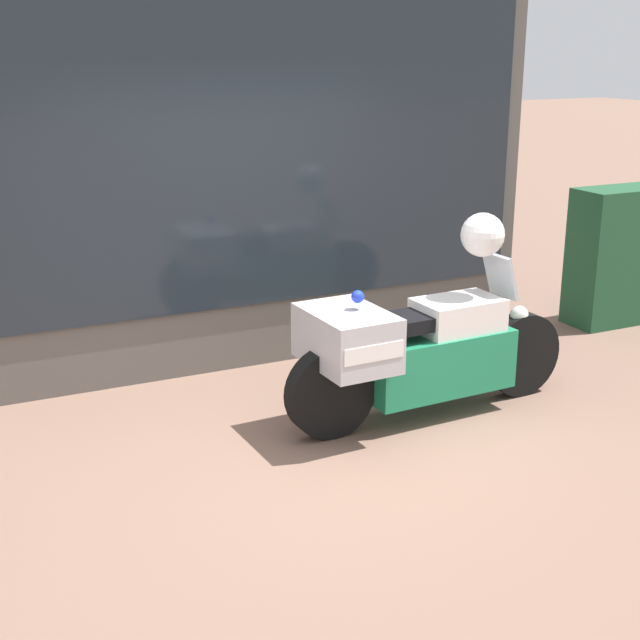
{
  "coord_description": "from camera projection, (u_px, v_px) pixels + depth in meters",
  "views": [
    {
      "loc": [
        -2.27,
        -4.86,
        2.63
      ],
      "look_at": [
        0.43,
        0.78,
        0.68
      ],
      "focal_mm": 50.0,
      "sensor_mm": 36.0,
      "label": 1
    }
  ],
  "objects": [
    {
      "name": "paramedic_motorcycle",
      "position": [
        413.0,
        350.0,
        6.37
      ],
      "size": [
        2.33,
        0.75,
        1.15
      ],
      "rotation": [
        0.0,
        0.0,
        0.04
      ],
      "color": "black",
      "rests_on": "ground"
    },
    {
      "name": "white_helmet",
      "position": [
        483.0,
        235.0,
        6.39
      ],
      "size": [
        0.32,
        0.32,
        0.32
      ],
      "primitive_type": "sphere",
      "color": "white",
      "rests_on": "paramedic_motorcycle"
    },
    {
      "name": "shop_building",
      "position": [
        154.0,
        142.0,
        6.89
      ],
      "size": [
        5.89,
        0.55,
        3.76
      ],
      "color": "#56514C",
      "rests_on": "ground"
    },
    {
      "name": "ground_plane",
      "position": [
        312.0,
        457.0,
        5.91
      ],
      "size": [
        60.0,
        60.0,
        0.0
      ],
      "primitive_type": "plane",
      "color": "#7A5B4C"
    },
    {
      "name": "window_display",
      "position": [
        251.0,
        302.0,
        7.66
      ],
      "size": [
        4.53,
        0.3,
        2.11
      ],
      "color": "slate",
      "rests_on": "ground"
    },
    {
      "name": "utility_cabinet",
      "position": [
        617.0,
        256.0,
        8.58
      ],
      "size": [
        0.91,
        0.46,
        1.32
      ],
      "primitive_type": "cube",
      "color": "#1E4C2D",
      "rests_on": "ground"
    }
  ]
}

